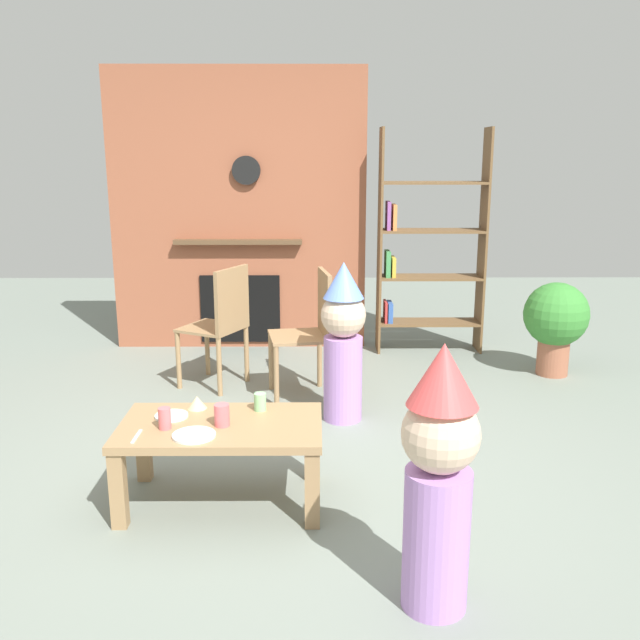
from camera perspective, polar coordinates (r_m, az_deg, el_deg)
The scene contains 16 objects.
ground_plane at distance 3.83m, azimuth -2.26°, elevation -12.58°, with size 12.00×12.00×0.00m, color gray.
brick_fireplace_feature at distance 6.09m, azimuth -6.74°, elevation 8.89°, with size 2.20×0.28×2.40m.
bookshelf at distance 5.96m, azimuth 8.68°, elevation 5.76°, with size 0.90×0.28×1.90m.
coffee_table at distance 3.44m, azimuth -8.20°, elevation -9.58°, with size 0.98×0.57×0.41m.
paper_cup_near_left at distance 3.36m, azimuth -8.14°, elevation -7.82°, with size 0.07×0.07×0.11m, color #E5666B.
paper_cup_near_right at distance 3.54m, azimuth -4.99°, elevation -6.79°, with size 0.06×0.06×0.09m, color #8CD18C.
paper_cup_center at distance 3.38m, azimuth -12.76°, elevation -7.96°, with size 0.06×0.06×0.10m, color #E5666B.
paper_plate_front at distance 3.53m, azimuth -12.22°, elevation -7.78°, with size 0.16×0.16×0.01m, color white.
paper_plate_rear at distance 3.28m, azimuth -10.42°, elevation -9.38°, with size 0.20×0.20×0.01m, color white.
birthday_cake_slice at distance 3.61m, azimuth -10.16°, elevation -6.74°, with size 0.10×0.10×0.07m, color #EAC68C.
table_fork at distance 3.33m, azimuth -14.97°, elevation -9.31°, with size 0.15×0.02×0.01m, color silver.
child_with_cone_hat at distance 2.62m, azimuth 9.84°, elevation -12.37°, with size 0.29×0.29×1.05m.
child_in_pink at distance 4.37m, azimuth 1.94°, elevation -1.51°, with size 0.29×0.29×1.04m.
dining_chair_left at distance 5.05m, azimuth -8.13°, elevation 0.01°, with size 0.54×0.54×0.90m.
dining_chair_middle at distance 4.82m, azimuth -0.70°, elevation -0.52°, with size 0.46×0.46×0.90m.
potted_plant_tall at distance 5.60m, azimuth 18.97°, elevation 0.04°, with size 0.50×0.50×0.73m.
Camera 1 is at (0.13, -3.43, 1.70)m, focal length 38.58 mm.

